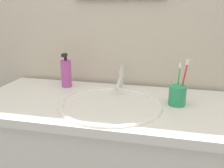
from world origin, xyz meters
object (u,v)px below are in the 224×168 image
toothbrush_cup (177,96)px  soap_dispenser (66,73)px  toothbrush_red (184,79)px  toothbrush_green (178,80)px  faucet (120,81)px

toothbrush_cup → soap_dispenser: soap_dispenser is taller
toothbrush_cup → toothbrush_red: (0.02, 0.02, 0.07)m
toothbrush_cup → toothbrush_green: bearing=88.1°
faucet → toothbrush_cup: size_ratio=1.97×
faucet → toothbrush_red: toothbrush_red is taller
faucet → toothbrush_green: bearing=-19.5°
toothbrush_red → soap_dispenser: size_ratio=1.07×
toothbrush_cup → soap_dispenser: size_ratio=0.47×
toothbrush_green → soap_dispenser: size_ratio=0.95×
faucet → soap_dispenser: (-0.30, 0.00, 0.02)m
soap_dispenser → toothbrush_cup: bearing=-13.4°
toothbrush_cup → toothbrush_green: (0.00, 0.04, 0.06)m
toothbrush_cup → soap_dispenser: 0.60m
faucet → toothbrush_red: 0.33m
toothbrush_red → soap_dispenser: toothbrush_red is taller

